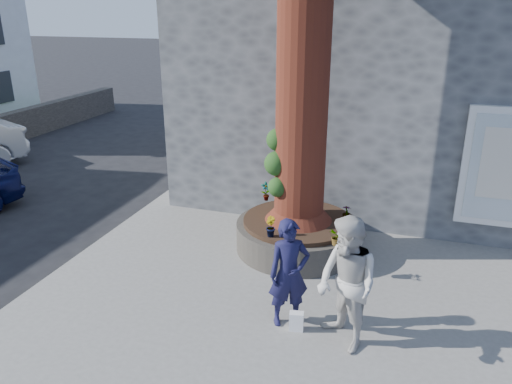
% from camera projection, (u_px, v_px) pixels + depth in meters
% --- Properties ---
extents(ground, '(120.00, 120.00, 0.00)m').
position_uv_depth(ground, '(219.00, 302.00, 7.93)').
color(ground, black).
rests_on(ground, ground).
extents(pavement, '(9.00, 8.00, 0.12)m').
position_uv_depth(pavement, '(324.00, 283.00, 8.36)').
color(pavement, slate).
rests_on(pavement, ground).
extents(yellow_line, '(0.10, 30.00, 0.01)m').
position_uv_depth(yellow_line, '(92.00, 248.00, 9.70)').
color(yellow_line, yellow).
rests_on(yellow_line, ground).
extents(stone_shop, '(10.30, 8.30, 6.30)m').
position_uv_depth(stone_shop, '(415.00, 59.00, 12.51)').
color(stone_shop, '#474A4C').
rests_on(stone_shop, ground).
extents(planter, '(2.30, 2.30, 0.60)m').
position_uv_depth(planter, '(298.00, 234.00, 9.33)').
color(planter, black).
rests_on(planter, pavement).
extents(man, '(0.70, 0.62, 1.60)m').
position_uv_depth(man, '(289.00, 273.00, 6.96)').
color(man, '#141335').
rests_on(man, pavement).
extents(woman, '(1.12, 1.13, 1.84)m').
position_uv_depth(woman, '(347.00, 284.00, 6.46)').
color(woman, '#B9B6B1').
rests_on(woman, pavement).
extents(shopping_bag, '(0.22, 0.15, 0.28)m').
position_uv_depth(shopping_bag, '(296.00, 321.00, 7.02)').
color(shopping_bag, white).
rests_on(shopping_bag, pavement).
extents(plant_a, '(0.24, 0.22, 0.39)m').
position_uv_depth(plant_a, '(266.00, 191.00, 10.05)').
color(plant_a, gray).
rests_on(plant_a, planter).
extents(plant_b, '(0.27, 0.27, 0.35)m').
position_uv_depth(plant_b, '(270.00, 227.00, 8.49)').
color(plant_b, gray).
rests_on(plant_b, planter).
extents(plant_c, '(0.17, 0.17, 0.29)m').
position_uv_depth(plant_c, '(347.00, 213.00, 9.14)').
color(plant_c, gray).
rests_on(plant_c, planter).
extents(plant_d, '(0.33, 0.34, 0.29)m').
position_uv_depth(plant_d, '(337.00, 237.00, 8.17)').
color(plant_d, gray).
rests_on(plant_d, planter).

